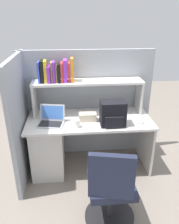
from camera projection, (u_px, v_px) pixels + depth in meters
The scene contains 12 objects.
ground_plane at pixel (89, 165), 3.21m from camera, with size 8.00×8.00×0.00m, color slate.
desk at pixel (60, 142), 3.01m from camera, with size 1.60×0.70×0.73m.
cubicle_partition_rear at pixel (87, 105), 3.24m from camera, with size 1.84×0.05×1.55m, color gray.
cubicle_partition_left at pixel (21, 120), 2.78m from camera, with size 0.05×1.06×1.55m, color gray.
overhead_hutch at pixel (88, 88), 2.95m from camera, with size 1.44×0.28×0.45m.
reference_books_on_shelf at pixel (56, 72), 2.82m from camera, with size 0.44×0.18×0.30m.
laptop at pixel (51, 120), 2.77m from camera, with size 0.35×0.31×0.22m.
backpack at pixel (113, 114), 2.70m from camera, with size 0.30×0.23×0.30m.
computer_mouse at pixel (141, 122), 2.79m from camera, with size 0.06×0.10×0.03m, color silver.
paper_cup at pixel (77, 123), 2.69m from camera, with size 0.08×0.08×0.10m, color white.
tissue_box at pixel (88, 117), 2.85m from camera, with size 0.22×0.12×0.10m, color #BFB299.
office_chair at pixel (111, 193), 2.18m from camera, with size 0.52×0.53×0.93m.
Camera 1 is at (-0.24, -2.61, 2.00)m, focal length 36.16 mm.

